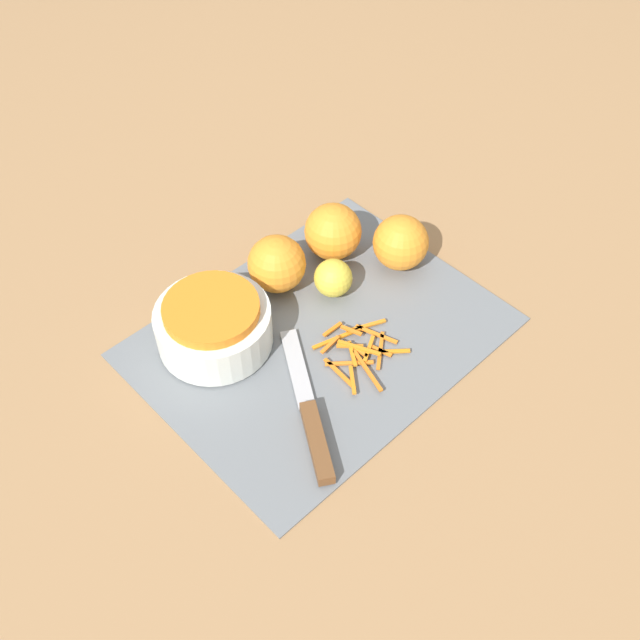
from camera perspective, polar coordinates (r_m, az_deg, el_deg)
name	(u,v)px	position (r m, az deg, el deg)	size (l,w,h in m)	color
ground_plane	(320,338)	(1.01, 0.00, -1.34)	(4.00, 4.00, 0.00)	#9E754C
cutting_board	(320,336)	(1.00, 0.00, -1.23)	(0.46, 0.35, 0.01)	slate
bowl_speckled	(213,324)	(0.98, -8.12, -0.30)	(0.15, 0.15, 0.07)	silver
knife	(313,426)	(0.91, -0.55, -8.11)	(0.14, 0.21, 0.02)	brown
orange_left	(333,232)	(1.08, 1.00, 6.75)	(0.08, 0.08, 0.08)	orange
orange_right	(401,243)	(1.07, 6.17, 5.89)	(0.08, 0.08, 0.08)	orange
orange_back	(277,264)	(1.04, -3.31, 4.29)	(0.08, 0.08, 0.08)	orange
lemon	(333,278)	(1.03, 1.01, 3.22)	(0.05, 0.05, 0.05)	gold
peel_pile	(359,350)	(0.98, 2.96, -2.30)	(0.12, 0.12, 0.01)	orange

